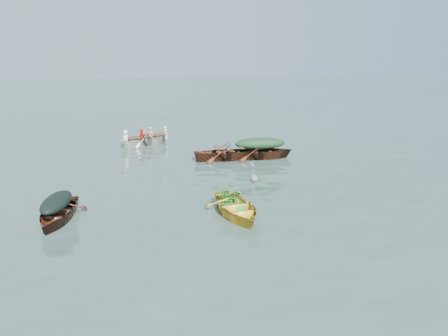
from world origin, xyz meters
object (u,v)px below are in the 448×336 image
(open_wooden_boat, at_px, (228,160))
(rowed_boat, at_px, (147,145))
(yellow_dinghy, at_px, (236,216))
(heron, at_px, (253,183))
(dark_covered_boat, at_px, (58,220))
(green_tarp_boat, at_px, (260,159))

(open_wooden_boat, relative_size, rowed_boat, 1.07)
(yellow_dinghy, relative_size, heron, 3.62)
(dark_covered_boat, relative_size, rowed_boat, 0.85)
(dark_covered_boat, height_order, rowed_boat, rowed_boat)
(green_tarp_boat, distance_m, open_wooden_boat, 1.44)
(rowed_boat, bearing_deg, open_wooden_boat, -169.71)
(heron, bearing_deg, green_tarp_boat, 65.63)
(rowed_boat, bearing_deg, yellow_dinghy, 161.70)
(yellow_dinghy, bearing_deg, open_wooden_boat, 73.26)
(yellow_dinghy, xyz_separation_m, rowed_boat, (-1.70, 10.93, 0.00))
(open_wooden_boat, bearing_deg, green_tarp_boat, -92.25)
(green_tarp_boat, bearing_deg, dark_covered_boat, 131.13)
(yellow_dinghy, distance_m, heron, 1.07)
(heron, bearing_deg, open_wooden_boat, 77.66)
(dark_covered_boat, height_order, open_wooden_boat, open_wooden_boat)
(dark_covered_boat, relative_size, heron, 3.61)
(yellow_dinghy, relative_size, green_tarp_boat, 0.81)
(green_tarp_boat, xyz_separation_m, rowed_boat, (-4.68, 4.38, 0.00))
(yellow_dinghy, distance_m, rowed_boat, 11.06)
(dark_covered_boat, relative_size, green_tarp_boat, 0.81)
(dark_covered_boat, height_order, green_tarp_boat, green_tarp_boat)
(dark_covered_boat, xyz_separation_m, rowed_boat, (3.30, 10.04, 0.00))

